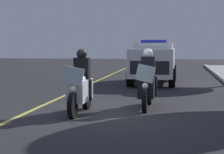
{
  "coord_description": "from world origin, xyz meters",
  "views": [
    {
      "loc": [
        10.37,
        1.85,
        1.83
      ],
      "look_at": [
        -0.88,
        0.0,
        0.9
      ],
      "focal_mm": 63.97,
      "sensor_mm": 36.0,
      "label": 1
    }
  ],
  "objects": [
    {
      "name": "police_suv",
      "position": [
        -8.44,
        0.74,
        1.07
      ],
      "size": [
        4.92,
        2.1,
        2.05
      ],
      "color": "silver",
      "rests_on": "ground"
    },
    {
      "name": "ground_plane",
      "position": [
        0.0,
        0.0,
        0.0
      ],
      "size": [
        80.0,
        80.0,
        0.0
      ],
      "primitive_type": "plane",
      "color": "#28282B"
    },
    {
      "name": "lane_stripe_center",
      "position": [
        0.0,
        -2.13,
        0.0
      ],
      "size": [
        48.0,
        0.12,
        0.01
      ],
      "primitive_type": "cube",
      "color": "#E0D14C",
      "rests_on": "ground"
    },
    {
      "name": "police_motorcycle_lead_right",
      "position": [
        -1.02,
        1.0,
        0.7
      ],
      "size": [
        2.14,
        0.56,
        1.72
      ],
      "color": "black",
      "rests_on": "ground"
    },
    {
      "name": "police_motorcycle_lead_left",
      "position": [
        0.14,
        -0.69,
        0.7
      ],
      "size": [
        2.14,
        0.56,
        1.72
      ],
      "color": "black",
      "rests_on": "ground"
    }
  ]
}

